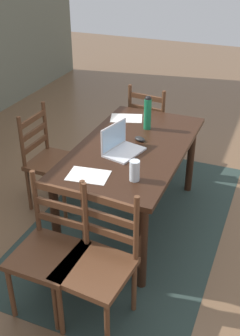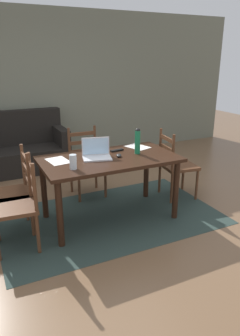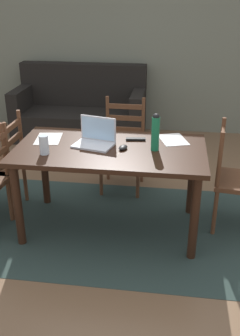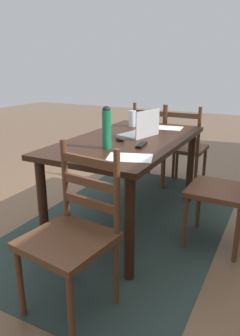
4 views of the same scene
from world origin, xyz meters
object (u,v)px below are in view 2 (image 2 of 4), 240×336
chair_left_far (13,193)px  laptop (96,153)px  chair_left_near (18,206)px  computer_mouse (119,155)px  water_bottle (137,141)px  tv_remote (117,150)px  chair_far_head (87,163)px  drinking_glass (73,162)px  chair_right_far (176,165)px  couch (13,151)px  dining_table (109,166)px

chair_left_far → laptop: size_ratio=2.61×
chair_left_near → computer_mouse: 1.24m
laptop → water_bottle: water_bottle is taller
computer_mouse → tv_remote: computer_mouse is taller
chair_far_head → computer_mouse: chair_far_head is taller
chair_left_far → computer_mouse: bearing=-9.3°
drinking_glass → tv_remote: drinking_glass is taller
chair_right_far → couch: size_ratio=0.53×
water_bottle → chair_far_head: bearing=114.7°
chair_left_far → drinking_glass: 0.79m
chair_far_head → laptop: (-0.13, -0.74, 0.37)m
dining_table → couch: (-0.80, 2.30, -0.32)m
chair_right_far → couch: 2.83m
chair_far_head → chair_left_near: same height
chair_left_near → tv_remote: chair_left_near is taller
chair_far_head → laptop: bearing=-100.3°
chair_far_head → chair_left_near: 1.46m
chair_far_head → drinking_glass: bearing=-116.4°
tv_remote → drinking_glass: bearing=113.1°
dining_table → chair_left_far: 1.11m
water_bottle → computer_mouse: (-0.26, -0.02, -0.14)m
dining_table → chair_left_far: chair_left_far is taller
couch → drinking_glass: size_ratio=11.66×
dining_table → computer_mouse: bearing=-11.6°
laptop → chair_right_far: bearing=5.6°
chair_right_far → chair_left_far: (-2.16, -0.01, 0.00)m
chair_left_near → chair_far_head: bearing=42.2°
couch → water_bottle: size_ratio=5.83×
drinking_glass → water_bottle: bearing=13.2°
chair_far_head → laptop: laptop is taller
chair_far_head → couch: bearing=118.1°
chair_right_far → chair_left_near: bearing=-170.7°
chair_left_near → chair_right_far: bearing=9.3°
chair_right_far → computer_mouse: bearing=-168.3°
chair_right_far → laptop: size_ratio=2.61×
chair_right_far → chair_left_far: bearing=-179.8°
water_bottle → tv_remote: (-0.18, 0.20, -0.15)m
chair_right_far → drinking_glass: 1.67m
laptop → water_bottle: bearing=-6.6°
dining_table → drinking_glass: bearing=-157.9°
computer_mouse → tv_remote: size_ratio=0.59×
dining_table → chair_far_head: 0.83m
chair_right_far → tv_remote: chair_right_far is taller
chair_right_far → chair_left_far: size_ratio=1.00×
chair_left_near → water_bottle: (1.45, 0.18, 0.47)m
drinking_glass → tv_remote: size_ratio=0.91×
chair_far_head → chair_right_far: bearing=-30.1°
chair_left_far → water_bottle: 1.53m
chair_right_far → couch: (-1.88, 2.12, -0.11)m
chair_far_head → chair_left_near: (-1.08, -0.98, 0.00)m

